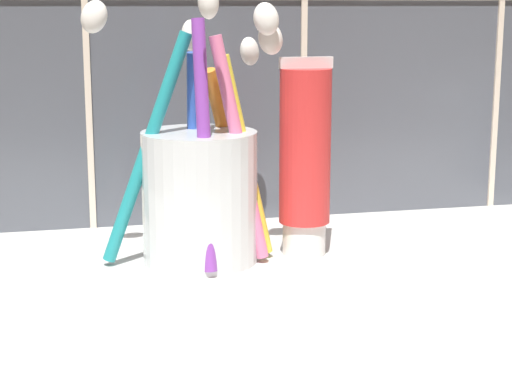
% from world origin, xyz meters
% --- Properties ---
extents(sink_counter, '(0.70, 0.39, 0.02)m').
position_xyz_m(sink_counter, '(0.00, 0.00, 0.01)').
color(sink_counter, silver).
rests_on(sink_counter, ground).
extents(toothbrush_cup, '(0.14, 0.12, 0.19)m').
position_xyz_m(toothbrush_cup, '(-0.09, 0.08, 0.07)').
color(toothbrush_cup, silver).
rests_on(toothbrush_cup, sink_counter).
extents(toothpaste_tube, '(0.04, 0.04, 0.14)m').
position_xyz_m(toothpaste_tube, '(-0.01, 0.08, 0.09)').
color(toothpaste_tube, white).
rests_on(toothpaste_tube, sink_counter).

